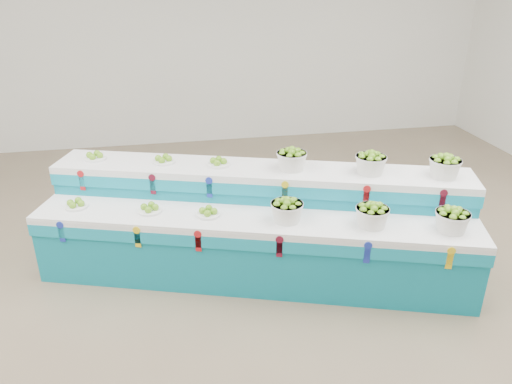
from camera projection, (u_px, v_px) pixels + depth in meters
ground at (253, 318)px, 4.39m from camera, size 10.00×10.00×0.00m
back_wall at (196, 24)px, 8.01m from camera, size 10.00×0.00×10.00m
display_stand at (256, 225)px, 4.90m from camera, size 4.34×2.36×1.02m
plate_lower_left at (76, 203)px, 4.77m from camera, size 0.29×0.29×0.09m
plate_lower_mid at (150, 208)px, 4.68m from camera, size 0.29×0.29×0.09m
plate_lower_right at (208, 211)px, 4.61m from camera, size 0.29×0.29×0.09m
basket_lower_left at (287, 210)px, 4.50m from camera, size 0.38×0.38×0.22m
basket_lower_mid at (372, 215)px, 4.41m from camera, size 0.38×0.38×0.22m
basket_lower_right at (452, 220)px, 4.32m from camera, size 0.38×0.38×0.22m
plate_upper_left at (95, 155)px, 5.11m from camera, size 0.29×0.29×0.09m
plate_upper_mid at (164, 159)px, 5.02m from camera, size 0.29×0.29×0.09m
plate_upper_right at (218, 161)px, 4.95m from camera, size 0.29×0.29×0.09m
basket_upper_left at (292, 159)px, 4.84m from camera, size 0.38×0.38×0.22m
basket_upper_mid at (371, 163)px, 4.75m from camera, size 0.38×0.38×0.22m
basket_upper_right at (445, 166)px, 4.67m from camera, size 0.38×0.38×0.22m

